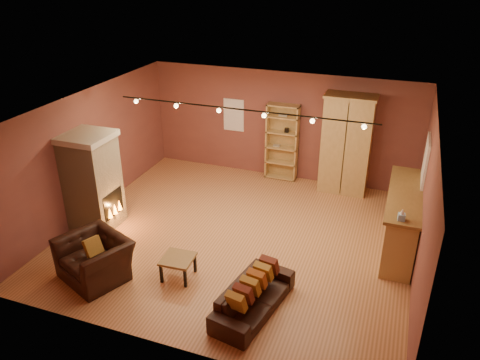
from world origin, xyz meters
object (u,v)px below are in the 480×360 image
at_px(fireplace, 93,181).
at_px(bar_counter, 402,220).
at_px(loveseat, 254,292).
at_px(armchair, 94,252).
at_px(bookcase, 283,141).
at_px(coffee_table, 178,261).
at_px(armoire, 346,144).

relative_size(fireplace, bar_counter, 0.83).
distance_m(loveseat, armchair, 3.01).
bearing_deg(fireplace, bookcase, 50.17).
bearing_deg(coffee_table, bookcase, 82.64).
distance_m(bar_counter, armchair, 5.94).
bearing_deg(armchair, loveseat, 25.25).
bearing_deg(armoire, coffee_table, -116.18).
relative_size(fireplace, armoire, 0.86).
height_order(armchair, coffee_table, armchair).
bearing_deg(fireplace, armchair, -55.59).
height_order(bar_counter, coffee_table, bar_counter).
bearing_deg(armchair, bookcase, 91.84).
distance_m(fireplace, armoire, 5.94).
distance_m(bookcase, armoire, 1.67).
bearing_deg(loveseat, coffee_table, 87.47).
height_order(bookcase, armoire, armoire).
distance_m(loveseat, coffee_table, 1.62).
height_order(armoire, coffee_table, armoire).
xyz_separation_m(bookcase, loveseat, (0.96, -5.19, -0.65)).
bearing_deg(coffee_table, armoire, 63.82).
height_order(bookcase, bar_counter, bookcase).
relative_size(armoire, coffee_table, 4.19).
height_order(bar_counter, armchair, bar_counter).
xyz_separation_m(fireplace, loveseat, (4.08, -1.45, -0.69)).
distance_m(bookcase, coffee_table, 4.90).
bearing_deg(armoire, bookcase, 172.85).
relative_size(bookcase, armchair, 1.43).
xyz_separation_m(armoire, loveseat, (-0.69, -4.98, -0.86)).
distance_m(fireplace, loveseat, 4.38).
distance_m(armoire, armchair, 6.34).
bearing_deg(armoire, bar_counter, -55.89).
bearing_deg(bar_counter, armchair, -150.47).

